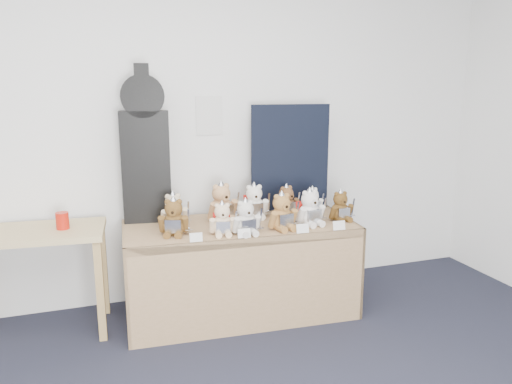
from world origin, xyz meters
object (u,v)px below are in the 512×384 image
object	(u,v)px
side_table	(37,248)
teddy_front_end	(341,207)
teddy_front_centre	(246,219)
teddy_back_left	(174,211)
red_cup	(62,221)
teddy_front_left	(222,220)
teddy_back_centre_left	(222,204)
teddy_back_centre_right	(254,203)
teddy_front_far_right	(310,209)
teddy_back_right	(287,202)
guitar_case	(145,147)
teddy_front_right	(282,213)
display_table	(243,247)
teddy_front_far_left	(174,219)
teddy_back_end	(312,202)

from	to	relation	value
side_table	teddy_front_end	distance (m)	2.14
teddy_front_centre	teddy_back_left	xyz separation A→B (m)	(-0.43, 0.34, 0.00)
red_cup	teddy_front_left	xyz separation A→B (m)	(1.02, -0.32, -0.00)
teddy_back_centre_left	teddy_back_centre_right	distance (m)	0.26
teddy_front_far_right	teddy_back_right	world-z (taller)	teddy_front_far_right
guitar_case	teddy_front_end	bearing A→B (deg)	-9.77
teddy_front_far_right	teddy_front_right	bearing A→B (deg)	-179.31
red_cup	display_table	bearing A→B (deg)	-9.12
display_table	teddy_front_left	xyz separation A→B (m)	(-0.18, -0.13, 0.25)
guitar_case	teddy_front_far_left	world-z (taller)	guitar_case
teddy_front_right	display_table	bearing A→B (deg)	140.52
red_cup	teddy_back_right	size ratio (longest dim) A/B	0.43
teddy_back_centre_right	teddy_back_right	size ratio (longest dim) A/B	1.09
guitar_case	red_cup	bearing A→B (deg)	-156.67
teddy_front_far_left	teddy_back_centre_right	size ratio (longest dim) A/B	0.98
teddy_back_left	teddy_back_end	world-z (taller)	teddy_back_left
guitar_case	teddy_front_right	world-z (taller)	guitar_case
teddy_front_far_right	teddy_back_end	size ratio (longest dim) A/B	1.25
teddy_front_centre	teddy_back_right	size ratio (longest dim) A/B	1.01
teddy_front_right	teddy_front_end	distance (m)	0.50
display_table	teddy_back_left	xyz separation A→B (m)	(-0.46, 0.17, 0.26)
side_table	red_cup	bearing A→B (deg)	-3.55
teddy_front_far_left	teddy_back_left	distance (m)	0.21
teddy_front_far_right	teddy_back_centre_right	distance (m)	0.45
teddy_back_centre_right	teddy_back_right	bearing A→B (deg)	-0.43
guitar_case	teddy_front_far_left	distance (m)	0.60
teddy_back_centre_left	teddy_back_left	bearing A→B (deg)	169.96
display_table	teddy_front_left	bearing A→B (deg)	-140.62
teddy_back_centre_left	teddy_back_centre_right	world-z (taller)	teddy_back_centre_left
display_table	teddy_front_far_right	distance (m)	0.55
guitar_case	teddy_back_centre_right	distance (m)	0.90
teddy_back_right	teddy_front_left	bearing A→B (deg)	-172.94
teddy_front_left	teddy_front_far_right	world-z (taller)	teddy_front_far_right
teddy_back_centre_left	teddy_back_end	world-z (taller)	teddy_back_centre_left
teddy_back_left	teddy_back_right	xyz separation A→B (m)	(0.87, 0.01, -0.00)
guitar_case	teddy_front_far_right	size ratio (longest dim) A/B	3.89
teddy_front_far_left	teddy_front_end	distance (m)	1.23
teddy_back_end	teddy_front_end	bearing A→B (deg)	-83.22
teddy_back_right	teddy_front_centre	bearing A→B (deg)	-162.07
side_table	teddy_front_right	bearing A→B (deg)	-7.43
display_table	side_table	size ratio (longest dim) A/B	1.84
red_cup	teddy_front_far_right	size ratio (longest dim) A/B	0.39
guitar_case	teddy_front_left	world-z (taller)	guitar_case
teddy_back_right	teddy_back_end	size ratio (longest dim) A/B	1.13
teddy_front_centre	teddy_front_far_right	bearing A→B (deg)	3.99
teddy_back_centre_right	teddy_back_left	bearing A→B (deg)	-170.68
teddy_front_far_left	teddy_front_right	world-z (taller)	teddy_front_right
teddy_front_end	teddy_back_centre_left	world-z (taller)	teddy_back_centre_left
red_cup	teddy_front_right	xyz separation A→B (m)	(1.44, -0.34, 0.01)
guitar_case	display_table	bearing A→B (deg)	-21.99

